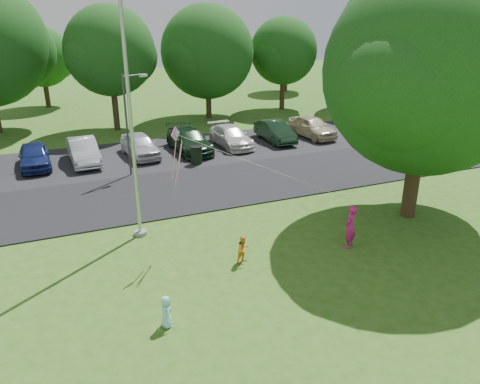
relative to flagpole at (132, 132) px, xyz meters
name	(u,v)px	position (x,y,z in m)	size (l,w,h in m)	color
ground	(276,279)	(3.50, -5.00, -4.17)	(120.00, 120.00, 0.00)	#2F5E18
park_road	(194,188)	(3.50, 4.00, -4.14)	(60.00, 6.00, 0.06)	black
parking_strip	(163,154)	(3.50, 10.50, -4.14)	(42.00, 7.00, 0.06)	black
flagpole	(132,132)	(0.00, 0.00, 0.00)	(0.50, 0.50, 10.00)	#B7BABF
street_lamp	(129,116)	(1.16, 7.32, -0.95)	(1.41, 0.74, 5.35)	#3F3F44
trash_can	(196,156)	(4.80, 7.69, -3.63)	(0.68, 0.68, 1.07)	black
big_tree	(427,77)	(10.97, -2.68, 1.75)	(8.85, 8.09, 10.14)	#332316
tree_row	(151,47)	(5.09, 19.23, 1.55)	(64.35, 11.94, 10.88)	#332316
horizon_trees	(155,54)	(7.56, 28.88, 0.14)	(77.46, 7.20, 7.02)	#332316
parked_cars	(166,142)	(3.69, 10.37, -3.42)	(22.71, 4.81, 1.45)	navy
woman	(350,227)	(7.04, -4.02, -3.33)	(0.61, 0.40, 1.67)	#D31C7F
child_yellow	(243,249)	(2.93, -3.56, -3.65)	(0.50, 0.39, 1.03)	orange
child_blue	(166,312)	(-0.46, -6.02, -3.68)	(0.47, 0.31, 0.97)	#9DE2F0
kite	(182,149)	(1.36, -1.87, -0.28)	(6.08, 2.47, 2.79)	pink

